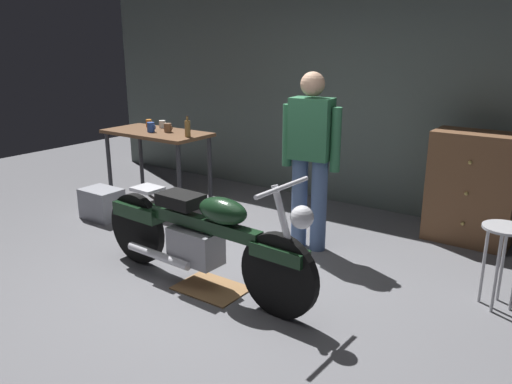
# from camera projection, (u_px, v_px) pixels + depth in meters

# --- Properties ---
(ground_plane) EXTENTS (12.00, 12.00, 0.00)m
(ground_plane) POSITION_uv_depth(u_px,v_px,m) (209.00, 290.00, 4.10)
(ground_plane) COLOR slate
(back_wall) EXTENTS (8.00, 0.12, 3.10)m
(back_wall) POSITION_uv_depth(u_px,v_px,m) (363.00, 75.00, 5.85)
(back_wall) COLOR #56605B
(back_wall) RESTS_ON ground_plane
(workbench) EXTENTS (1.30, 0.64, 0.90)m
(workbench) POSITION_uv_depth(u_px,v_px,m) (157.00, 141.00, 6.05)
(workbench) COLOR brown
(workbench) RESTS_ON ground_plane
(motorcycle) EXTENTS (2.19, 0.60, 1.00)m
(motorcycle) POSITION_uv_depth(u_px,v_px,m) (201.00, 235.00, 4.04)
(motorcycle) COLOR black
(motorcycle) RESTS_ON ground_plane
(person_standing) EXTENTS (0.57, 0.26, 1.67)m
(person_standing) POSITION_uv_depth(u_px,v_px,m) (310.00, 154.00, 4.69)
(person_standing) COLOR #4F6898
(person_standing) RESTS_ON ground_plane
(shop_stool) EXTENTS (0.32, 0.32, 0.64)m
(shop_stool) POSITION_uv_depth(u_px,v_px,m) (503.00, 245.00, 3.72)
(shop_stool) COLOR #B2B2B7
(shop_stool) RESTS_ON ground_plane
(wooden_dresser) EXTENTS (0.80, 0.47, 1.10)m
(wooden_dresser) POSITION_uv_depth(u_px,v_px,m) (472.00, 188.00, 4.96)
(wooden_dresser) COLOR brown
(wooden_dresser) RESTS_ON ground_plane
(drip_tray) EXTENTS (0.56, 0.40, 0.01)m
(drip_tray) POSITION_uv_depth(u_px,v_px,m) (211.00, 288.00, 4.12)
(drip_tray) COLOR olive
(drip_tray) RESTS_ON ground_plane
(storage_bin) EXTENTS (0.44, 0.32, 0.34)m
(storage_bin) POSITION_uv_depth(u_px,v_px,m) (102.00, 204.00, 5.72)
(storage_bin) COLOR gray
(storage_bin) RESTS_ON ground_plane
(mug_orange_travel) EXTENTS (0.10, 0.07, 0.09)m
(mug_orange_travel) POSITION_uv_depth(u_px,v_px,m) (149.00, 123.00, 6.29)
(mug_orange_travel) COLOR orange
(mug_orange_travel) RESTS_ON workbench
(mug_blue_enamel) EXTENTS (0.12, 0.09, 0.11)m
(mug_blue_enamel) POSITION_uv_depth(u_px,v_px,m) (151.00, 127.00, 5.95)
(mug_blue_enamel) COLOR #2D51AD
(mug_blue_enamel) RESTS_ON workbench
(mug_white_ceramic) EXTENTS (0.11, 0.08, 0.09)m
(mug_white_ceramic) POSITION_uv_depth(u_px,v_px,m) (162.00, 124.00, 6.26)
(mug_white_ceramic) COLOR white
(mug_white_ceramic) RESTS_ON workbench
(mug_brown_stoneware) EXTENTS (0.12, 0.09, 0.10)m
(mug_brown_stoneware) POSITION_uv_depth(u_px,v_px,m) (168.00, 128.00, 5.95)
(mug_brown_stoneware) COLOR brown
(mug_brown_stoneware) RESTS_ON workbench
(bottle) EXTENTS (0.06, 0.06, 0.24)m
(bottle) POSITION_uv_depth(u_px,v_px,m) (188.00, 128.00, 5.64)
(bottle) COLOR olive
(bottle) RESTS_ON workbench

